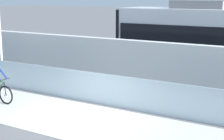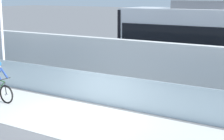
% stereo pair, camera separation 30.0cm
% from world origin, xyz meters
% --- Properties ---
extents(ground_plane, '(200.00, 200.00, 0.00)m').
position_xyz_m(ground_plane, '(0.00, 0.00, 0.00)').
color(ground_plane, slate).
extents(bike_path_deck, '(32.00, 3.20, 0.01)m').
position_xyz_m(bike_path_deck, '(0.00, 0.00, 0.01)').
color(bike_path_deck, silver).
rests_on(bike_path_deck, ground).
extents(glass_parapet, '(32.00, 0.05, 1.19)m').
position_xyz_m(glass_parapet, '(0.00, 1.85, 0.59)').
color(glass_parapet, silver).
rests_on(glass_parapet, ground).
extents(concrete_barrier_wall, '(32.00, 0.36, 2.27)m').
position_xyz_m(concrete_barrier_wall, '(0.00, 3.65, 1.13)').
color(concrete_barrier_wall, silver).
rests_on(concrete_barrier_wall, ground).
extents(tram_rail_near, '(32.00, 0.08, 0.01)m').
position_xyz_m(tram_rail_near, '(0.00, 6.13, 0.00)').
color(tram_rail_near, '#595654').
rests_on(tram_rail_near, ground).
extents(tram_rail_far, '(32.00, 0.08, 0.01)m').
position_xyz_m(tram_rail_far, '(0.00, 7.57, 0.00)').
color(tram_rail_far, '#595654').
rests_on(tram_rail_far, ground).
extents(lamp_post_antenna, '(0.28, 0.28, 5.20)m').
position_xyz_m(lamp_post_antenna, '(-5.76, 2.15, 3.29)').
color(lamp_post_antenna, gray).
rests_on(lamp_post_antenna, ground).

